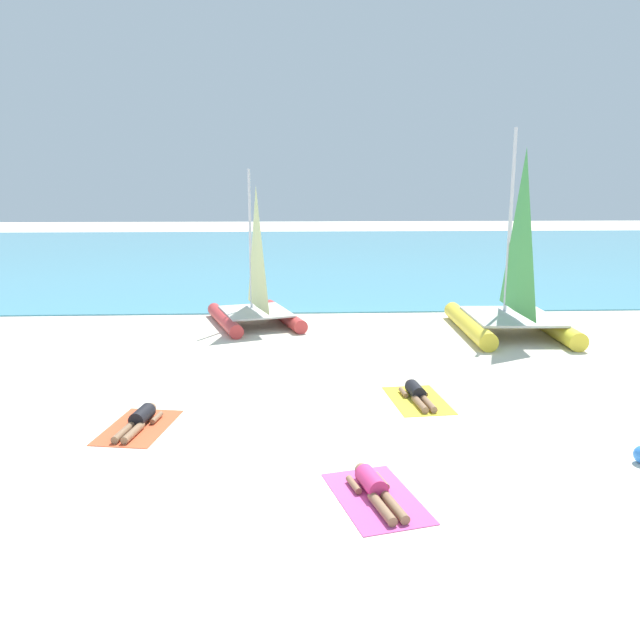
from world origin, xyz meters
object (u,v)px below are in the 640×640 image
Objects in this scene: sailboat_red at (255,303)px; sailboat_yellow at (511,305)px; sunbather_left at (140,420)px; towel_right at (418,400)px; towel_middle at (376,498)px; sunbather_right at (417,393)px; towel_left at (139,427)px; sunbather_middle at (375,488)px.

sailboat_yellow is at bearing -28.61° from sailboat_red.
towel_right is at bearing 22.03° from sunbather_left.
towel_middle is at bearing -26.74° from sunbather_left.
sailboat_yellow reaches higher than sunbather_right.
sailboat_yellow is 11.94m from sunbather_left.
sunbather_left is (0.01, 0.07, 0.13)m from towel_left.
sunbather_right is at bearing 57.08° from sunbather_middle.
sunbather_right reaches higher than towel_middle.
towel_right is (1.48, 4.15, -0.13)m from sunbather_middle.
towel_left is 5.68m from towel_right.
sunbather_middle reaches higher than towel_left.
sunbather_right is at bearing -122.20° from sailboat_yellow.
sailboat_yellow is 3.90× the size of sunbather_right.
sailboat_red reaches higher than towel_middle.
towel_left is (-1.75, -8.87, -0.73)m from sailboat_red.
sailboat_red reaches higher than sunbather_left.
sailboat_yellow is 3.22× the size of towel_middle.
towel_left is 1.00× the size of towel_right.
sailboat_red is 2.61× the size of towel_left.
sailboat_yellow is (7.81, -1.68, 0.17)m from sailboat_red.
towel_left is 1.21× the size of sunbather_left.
sailboat_red is at bearing 111.55° from sunbather_right.
towel_right is at bearing -80.00° from sailboat_red.
sailboat_red is 8.54m from towel_right.
towel_middle is 0.14m from sunbather_middle.
sunbather_left is 1.01× the size of sunbather_middle.
towel_left is (-9.56, -7.19, -0.91)m from sailboat_yellow.
sailboat_red reaches higher than sunbather_middle.
sunbather_left is (-1.74, -8.81, -0.61)m from sailboat_red.
towel_right is at bearing -121.86° from sailboat_yellow.
sailboat_yellow is 11.57m from towel_middle.
sunbather_middle is at bearing -26.26° from sunbather_left.
sunbather_middle is at bearing -116.34° from sailboat_yellow.
sailboat_red reaches higher than towel_left.
towel_middle is (-5.47, -10.15, -0.91)m from sailboat_yellow.
sailboat_red is at bearing 116.48° from towel_right.
sunbather_right is (-4.02, -5.87, -0.78)m from sailboat_yellow.
sunbather_middle is 4.41m from towel_right.
sunbather_right is at bearing 22.70° from sunbather_left.
sailboat_red is 7.99m from sailboat_yellow.
towel_left is at bearing -140.81° from sailboat_yellow.
sailboat_yellow is at bearing 50.49° from sunbather_right.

